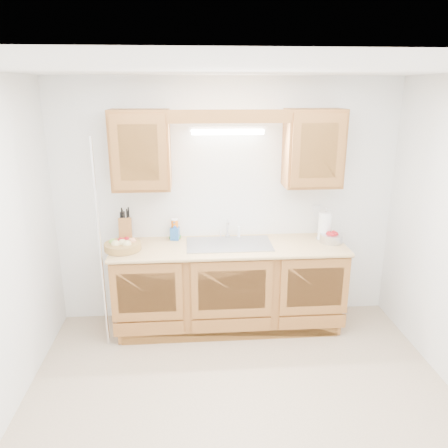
{
  "coord_description": "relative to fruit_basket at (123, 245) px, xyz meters",
  "views": [
    {
      "loc": [
        -0.36,
        -2.85,
        2.38
      ],
      "look_at": [
        -0.08,
        0.85,
        1.23
      ],
      "focal_mm": 35.0,
      "sensor_mm": 36.0,
      "label": 1
    }
  ],
  "objects": [
    {
      "name": "knife_block",
      "position": [
        0.0,
        0.23,
        0.08
      ],
      "size": [
        0.14,
        0.22,
        0.36
      ],
      "rotation": [
        0.0,
        0.0,
        0.1
      ],
      "color": "#945B2B",
      "rests_on": "countertop"
    },
    {
      "name": "fluorescent_fixture",
      "position": [
        1.03,
        0.28,
        1.05
      ],
      "size": [
        0.76,
        0.08,
        0.08
      ],
      "color": "white",
      "rests_on": "room"
    },
    {
      "name": "outlet_plate",
      "position": [
        1.98,
        0.36,
        0.2
      ],
      "size": [
        0.08,
        0.01,
        0.12
      ],
      "primitive_type": "cube",
      "color": "white",
      "rests_on": "room"
    },
    {
      "name": "paper_towel",
      "position": [
        2.02,
        0.15,
        0.1
      ],
      "size": [
        0.17,
        0.17,
        0.34
      ],
      "rotation": [
        0.0,
        0.0,
        -0.34
      ],
      "color": "silver",
      "rests_on": "countertop"
    },
    {
      "name": "room",
      "position": [
        1.03,
        -1.13,
        0.3
      ],
      "size": [
        3.52,
        3.5,
        2.5
      ],
      "color": "tan",
      "rests_on": "ground"
    },
    {
      "name": "upper_cabinet_right",
      "position": [
        1.86,
        0.2,
        0.88
      ],
      "size": [
        0.55,
        0.33,
        0.75
      ],
      "primitive_type": "cube",
      "color": "#945B2B",
      "rests_on": "room"
    },
    {
      "name": "countertop",
      "position": [
        1.03,
        0.05,
        -0.07
      ],
      "size": [
        2.3,
        0.63,
        0.04
      ],
      "primitive_type": "cube",
      "color": "tan",
      "rests_on": "base_cabinets"
    },
    {
      "name": "sponge",
      "position": [
        0.49,
        0.31,
        -0.04
      ],
      "size": [
        0.12,
        0.08,
        0.02
      ],
      "rotation": [
        0.0,
        0.0,
        -0.12
      ],
      "color": "#CC333F",
      "rests_on": "countertop"
    },
    {
      "name": "orange_canister",
      "position": [
        0.49,
        0.29,
        0.06
      ],
      "size": [
        0.09,
        0.09,
        0.21
      ],
      "rotation": [
        0.0,
        0.0,
        0.37
      ],
      "color": "orange",
      "rests_on": "countertop"
    },
    {
      "name": "base_cabinets",
      "position": [
        1.03,
        0.07,
        -0.51
      ],
      "size": [
        2.2,
        0.6,
        0.86
      ],
      "primitive_type": "cube",
      "color": "#945B2B",
      "rests_on": "ground"
    },
    {
      "name": "sink",
      "position": [
        1.03,
        0.07,
        -0.12
      ],
      "size": [
        0.84,
        0.46,
        0.36
      ],
      "color": "#9E9EA3",
      "rests_on": "countertop"
    },
    {
      "name": "fruit_basket",
      "position": [
        0.0,
        0.0,
        0.0
      ],
      "size": [
        0.4,
        0.4,
        0.11
      ],
      "rotation": [
        0.0,
        0.0,
        0.15
      ],
      "color": "#AB8445",
      "rests_on": "countertop"
    },
    {
      "name": "valance",
      "position": [
        1.03,
        0.06,
        1.19
      ],
      "size": [
        2.2,
        0.05,
        0.12
      ],
      "primitive_type": "cube",
      "color": "#945B2B",
      "rests_on": "room"
    },
    {
      "name": "soap_bottle",
      "position": [
        0.49,
        0.26,
        0.05
      ],
      "size": [
        0.1,
        0.1,
        0.19
      ],
      "primitive_type": "imported",
      "rotation": [
        0.0,
        0.0,
        -0.17
      ],
      "color": "#225CAE",
      "rests_on": "countertop"
    },
    {
      "name": "wire_shelf_pole",
      "position": [
        -0.17,
        -0.2,
        0.05
      ],
      "size": [
        0.03,
        0.03,
        2.0
      ],
      "primitive_type": "cylinder",
      "color": "silver",
      "rests_on": "ground"
    },
    {
      "name": "apple_bowl",
      "position": [
        2.06,
        0.06,
        0.0
      ],
      "size": [
        0.25,
        0.25,
        0.12
      ],
      "rotation": [
        0.0,
        0.0,
        0.1
      ],
      "color": "silver",
      "rests_on": "countertop"
    },
    {
      "name": "upper_cabinet_left",
      "position": [
        0.2,
        0.2,
        0.88
      ],
      "size": [
        0.55,
        0.33,
        0.75
      ],
      "primitive_type": "cube",
      "color": "#945B2B",
      "rests_on": "room"
    }
  ]
}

